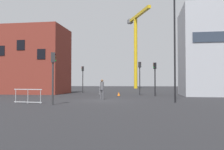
% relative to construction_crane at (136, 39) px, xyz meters
% --- Properties ---
extents(ground, '(160.00, 160.00, 0.00)m').
position_rel_construction_crane_xyz_m(ground, '(-0.59, -42.32, -12.75)').
color(ground, black).
extents(brick_building, '(9.30, 6.48, 9.26)m').
position_rel_construction_crane_xyz_m(brick_building, '(-12.97, -30.87, -8.12)').
color(brick_building, maroon).
rests_on(brick_building, ground).
extents(office_block, '(9.21, 7.28, 10.48)m').
position_rel_construction_crane_xyz_m(office_block, '(11.83, -32.35, -7.51)').
color(office_block, '#A8AAB2').
rests_on(office_block, ground).
extents(construction_crane, '(6.54, 13.99, 19.15)m').
position_rel_construction_crane_xyz_m(construction_crane, '(0.00, 0.00, 0.00)').
color(construction_crane, gold).
rests_on(construction_crane, ground).
extents(streetlamp_tall, '(0.50, 1.60, 9.03)m').
position_rel_construction_crane_xyz_m(streetlamp_tall, '(5.32, -43.73, -7.58)').
color(streetlamp_tall, black).
rests_on(streetlamp_tall, ground).
extents(traffic_light_verge, '(0.39, 0.34, 4.11)m').
position_rel_construction_crane_xyz_m(traffic_light_verge, '(2.17, -32.90, -10.00)').
color(traffic_light_verge, '#232326').
rests_on(traffic_light_verge, ground).
extents(traffic_light_median, '(0.39, 0.33, 3.67)m').
position_rel_construction_crane_xyz_m(traffic_light_median, '(-3.35, -46.89, -10.27)').
color(traffic_light_median, '#2D2D30').
rests_on(traffic_light_median, ground).
extents(traffic_light_far, '(0.38, 0.36, 4.00)m').
position_rel_construction_crane_xyz_m(traffic_light_far, '(-6.59, -27.46, -10.06)').
color(traffic_light_far, '#232326').
rests_on(traffic_light_far, ground).
extents(traffic_light_island, '(0.38, 0.36, 3.87)m').
position_rel_construction_crane_xyz_m(traffic_light_island, '(3.97, -34.46, -10.14)').
color(traffic_light_island, black).
rests_on(traffic_light_island, ground).
extents(traffic_light_crosswalk, '(0.37, 0.37, 4.12)m').
position_rel_construction_crane_xyz_m(traffic_light_crosswalk, '(4.13, -29.16, -10.00)').
color(traffic_light_crosswalk, '#2D2D30').
rests_on(traffic_light_crosswalk, ground).
extents(pedestrian_walking, '(0.34, 0.34, 1.85)m').
position_rel_construction_crane_xyz_m(pedestrian_walking, '(-0.99, -41.07, -11.66)').
color(pedestrian_walking, '#4C4C51').
rests_on(pedestrian_walking, ground).
extents(safety_barrier_mid_span, '(2.40, 0.40, 1.08)m').
position_rel_construction_crane_xyz_m(safety_barrier_mid_span, '(-5.69, -45.98, -12.19)').
color(safety_barrier_mid_span, '#B2B5BA').
rests_on(safety_barrier_mid_span, ground).
extents(safety_barrier_rear, '(0.25, 1.90, 1.08)m').
position_rel_construction_crane_xyz_m(safety_barrier_rear, '(-2.87, -31.78, -12.19)').
color(safety_barrier_rear, gray).
rests_on(safety_barrier_rear, ground).
extents(traffic_cone_orange, '(0.45, 0.45, 0.45)m').
position_rel_construction_crane_xyz_m(traffic_cone_orange, '(-0.17, -35.12, -12.55)').
color(traffic_cone_orange, black).
rests_on(traffic_cone_orange, ground).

